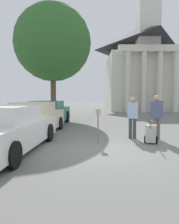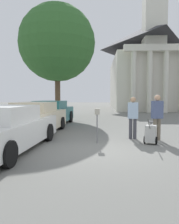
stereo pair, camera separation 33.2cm
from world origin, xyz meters
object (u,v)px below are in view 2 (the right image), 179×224
object	(u,v)px
person_worker	(133,115)
church	(143,67)
equipment_cart	(151,134)
parked_car_white	(6,130)
person_supervisor	(157,114)
parked_car_teal	(51,113)
parking_meter	(97,119)
parked_car_cream	(36,119)

from	to	relation	value
person_worker	church	size ratio (longest dim) A/B	0.08
person_worker	equipment_cart	bearing A→B (deg)	125.50
parked_car_white	person_supervisor	xyz separation A→B (m)	(5.24, 1.91, 0.36)
person_worker	church	world-z (taller)	church
parked_car_white	parked_car_teal	distance (m)	6.48
parked_car_white	person_worker	distance (m)	4.88
parking_meter	person_supervisor	size ratio (longest dim) A/B	0.71
parked_car_white	parked_car_teal	size ratio (longest dim) A/B	1.09
parked_car_white	person_supervisor	distance (m)	5.59
parked_car_teal	person_supervisor	world-z (taller)	person_supervisor
person_worker	equipment_cart	size ratio (longest dim) A/B	1.72
parked_car_teal	church	xyz separation A→B (m)	(9.21, 18.74, 5.33)
parked_car_teal	equipment_cart	bearing A→B (deg)	-43.50
parked_car_cream	church	distance (m)	24.38
parked_car_cream	person_worker	xyz separation A→B (m)	(4.34, -1.07, 0.28)
equipment_cart	person_worker	bearing A→B (deg)	137.32
equipment_cart	church	bearing A→B (deg)	100.11
parked_car_white	parking_meter	xyz separation A→B (m)	(2.89, 1.28, 0.23)
parked_car_teal	parking_meter	size ratio (longest dim) A/B	3.82
parked_car_teal	person_worker	world-z (taller)	person_worker
parked_car_white	church	bearing A→B (deg)	73.78
parked_car_cream	person_supervisor	bearing A→B (deg)	-10.81
parked_car_cream	church	world-z (taller)	church
parking_meter	person_supervisor	distance (m)	2.44
church	person_worker	bearing A→B (deg)	-101.97
person_worker	church	distance (m)	24.05
parked_car_teal	person_supervisor	distance (m)	6.96
parked_car_cream	church	xyz separation A→B (m)	(9.21, 21.93, 5.34)
parked_car_white	parked_car_teal	bearing A→B (deg)	93.85
equipment_cart	church	xyz separation A→B (m)	(4.37, 23.99, 5.65)
person_worker	person_supervisor	world-z (taller)	person_supervisor
person_supervisor	parking_meter	bearing A→B (deg)	1.30
parking_meter	equipment_cart	world-z (taller)	parking_meter
parked_car_white	parking_meter	world-z (taller)	parked_car_white
parking_meter	parked_car_teal	bearing A→B (deg)	119.06
parked_car_teal	person_worker	distance (m)	6.09
person_worker	person_supervisor	bearing A→B (deg)	170.18
parked_car_white	parking_meter	size ratio (longest dim) A/B	4.18
parked_car_cream	person_worker	world-z (taller)	person_worker
parked_car_white	parked_car_teal	xyz separation A→B (m)	(0.00, 6.48, 0.03)
parked_car_white	parked_car_cream	size ratio (longest dim) A/B	1.12
parking_meter	person_supervisor	xyz separation A→B (m)	(2.35, 0.63, 0.13)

